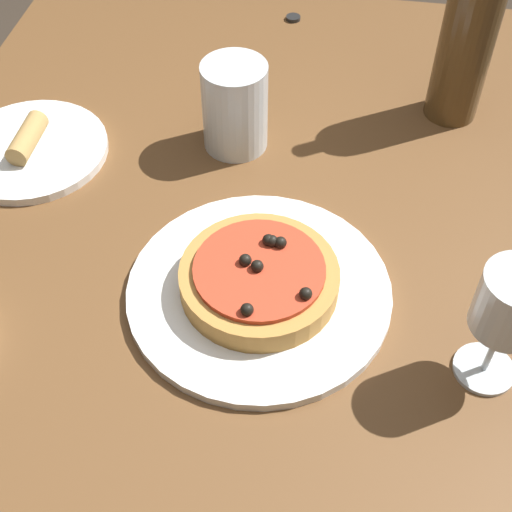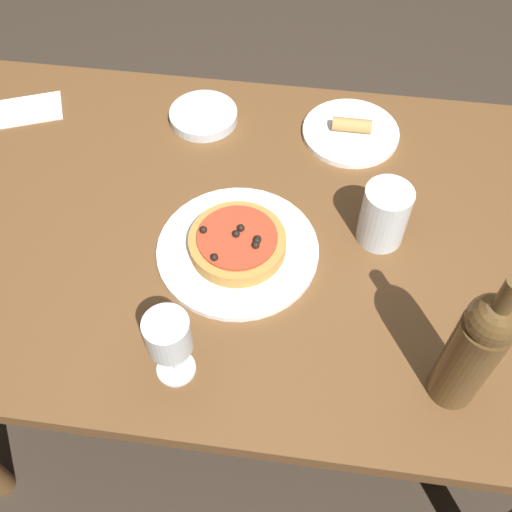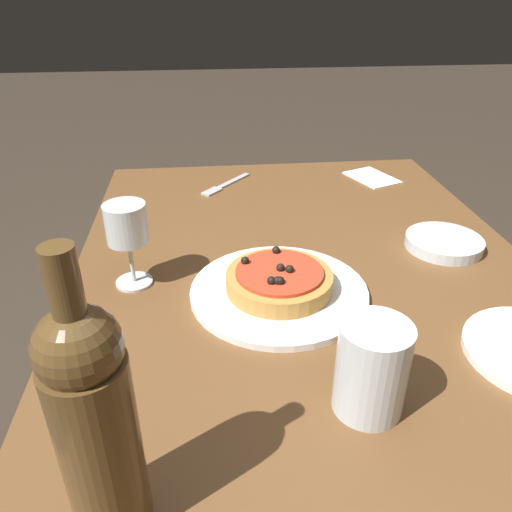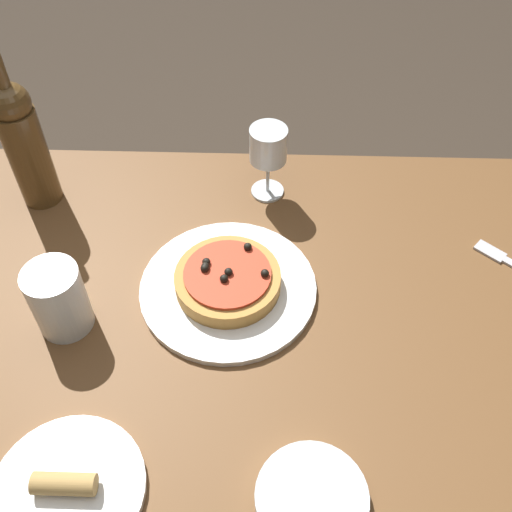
{
  "view_description": "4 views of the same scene",
  "coord_description": "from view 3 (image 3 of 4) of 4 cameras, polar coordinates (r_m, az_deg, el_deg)",
  "views": [
    {
      "loc": [
        -0.5,
        -0.14,
        1.38
      ],
      "look_at": [
        -0.01,
        -0.06,
        0.81
      ],
      "focal_mm": 50.0,
      "sensor_mm": 36.0,
      "label": 1
    },
    {
      "loc": [
        0.11,
        -0.7,
        1.64
      ],
      "look_at": [
        0.03,
        -0.11,
        0.8
      ],
      "focal_mm": 42.0,
      "sensor_mm": 36.0,
      "label": 2
    },
    {
      "loc": [
        0.68,
        -0.17,
        1.22
      ],
      "look_at": [
        -0.06,
        -0.1,
        0.79
      ],
      "focal_mm": 35.0,
      "sensor_mm": 36.0,
      "label": 3
    },
    {
      "loc": [
        -0.08,
        0.56,
        1.55
      ],
      "look_at": [
        -0.06,
        -0.06,
        0.84
      ],
      "focal_mm": 42.0,
      "sensor_mm": 36.0,
      "label": 4
    }
  ],
  "objects": [
    {
      "name": "wine_bottle",
      "position": [
        0.48,
        -17.94,
        -17.52
      ],
      "size": [
        0.07,
        0.07,
        0.31
      ],
      "color": "brown",
      "rests_on": "dining_table"
    },
    {
      "name": "paper_napkin",
      "position": [
        1.37,
        13.11,
        8.73
      ],
      "size": [
        0.16,
        0.14,
        0.0
      ],
      "color": "white",
      "rests_on": "dining_table"
    },
    {
      "name": "fork",
      "position": [
        1.28,
        -3.66,
        8.05
      ],
      "size": [
        0.15,
        0.13,
        0.0
      ],
      "rotation": [
        0.0,
        0.0,
        -0.72
      ],
      "color": "#B7B7BC",
      "rests_on": "dining_table"
    },
    {
      "name": "dinner_plate",
      "position": [
        0.84,
        2.64,
        -4.09
      ],
      "size": [
        0.3,
        0.3,
        0.01
      ],
      "color": "white",
      "rests_on": "dining_table"
    },
    {
      "name": "water_cup",
      "position": [
        0.62,
        13.08,
        -12.41
      ],
      "size": [
        0.09,
        0.09,
        0.12
      ],
      "color": "silver",
      "rests_on": "dining_table"
    },
    {
      "name": "wine_glass",
      "position": [
        0.85,
        -14.57,
        3.19
      ],
      "size": [
        0.07,
        0.07,
        0.15
      ],
      "color": "silver",
      "rests_on": "dining_table"
    },
    {
      "name": "dining_table",
      "position": [
        0.9,
        6.62,
        -9.51
      ],
      "size": [
        1.34,
        0.85,
        0.75
      ],
      "color": "brown",
      "rests_on": "ground_plane"
    },
    {
      "name": "side_bowl",
      "position": [
        1.05,
        20.68,
        1.43
      ],
      "size": [
        0.15,
        0.15,
        0.02
      ],
      "color": "silver",
      "rests_on": "dining_table"
    },
    {
      "name": "pizza",
      "position": [
        0.83,
        2.66,
        -2.75
      ],
      "size": [
        0.18,
        0.18,
        0.05
      ],
      "color": "#BC843D",
      "rests_on": "dinner_plate"
    }
  ]
}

